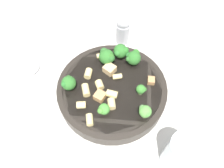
{
  "coord_description": "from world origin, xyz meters",
  "views": [
    {
      "loc": [
        0.25,
        0.13,
        0.49
      ],
      "look_at": [
        0.0,
        0.0,
        0.05
      ],
      "focal_mm": 35.0,
      "sensor_mm": 36.0,
      "label": 1
    }
  ],
  "objects_px": {
    "broccoli_floret_1": "(121,51)",
    "broccoli_floret_6": "(104,109)",
    "broccoli_floret_4": "(134,58)",
    "drinking_glass": "(179,156)",
    "broccoli_floret_5": "(145,111)",
    "broccoli_floret_0": "(107,57)",
    "rigatoni_6": "(100,85)",
    "rigatoni_0": "(118,77)",
    "rigatoni_2": "(86,90)",
    "broccoli_floret_2": "(141,89)",
    "rigatoni_4": "(81,105)",
    "rigatoni_8": "(88,73)",
    "pasta_bowl": "(112,90)",
    "pepper_shaker": "(123,30)",
    "chicken_chunk_2": "(100,96)",
    "spoon": "(32,73)",
    "rigatoni_5": "(101,56)",
    "rigatoni_1": "(91,120)",
    "rigatoni_3": "(112,104)",
    "rigatoni_7": "(112,94)",
    "broccoli_floret_3": "(68,83)",
    "chicken_chunk_0": "(151,81)",
    "chicken_chunk_1": "(110,69)"
  },
  "relations": [
    {
      "from": "rigatoni_4",
      "to": "rigatoni_8",
      "type": "distance_m",
      "value": 0.09
    },
    {
      "from": "broccoli_floret_1",
      "to": "chicken_chunk_1",
      "type": "relative_size",
      "value": 1.64
    },
    {
      "from": "broccoli_floret_4",
      "to": "rigatoni_7",
      "type": "relative_size",
      "value": 1.66
    },
    {
      "from": "broccoli_floret_1",
      "to": "rigatoni_2",
      "type": "height_order",
      "value": "broccoli_floret_1"
    },
    {
      "from": "broccoli_floret_3",
      "to": "rigatoni_8",
      "type": "height_order",
      "value": "broccoli_floret_3"
    },
    {
      "from": "rigatoni_3",
      "to": "broccoli_floret_0",
      "type": "bearing_deg",
      "value": -146.81
    },
    {
      "from": "broccoli_floret_1",
      "to": "broccoli_floret_6",
      "type": "relative_size",
      "value": 1.47
    },
    {
      "from": "broccoli_floret_2",
      "to": "rigatoni_4",
      "type": "distance_m",
      "value": 0.14
    },
    {
      "from": "rigatoni_1",
      "to": "rigatoni_0",
      "type": "bearing_deg",
      "value": -179.52
    },
    {
      "from": "chicken_chunk_2",
      "to": "rigatoni_1",
      "type": "bearing_deg",
      "value": 11.59
    },
    {
      "from": "broccoli_floret_1",
      "to": "broccoli_floret_4",
      "type": "relative_size",
      "value": 1.04
    },
    {
      "from": "rigatoni_8",
      "to": "pepper_shaker",
      "type": "xyz_separation_m",
      "value": [
        -0.18,
        0.01,
        -0.0
      ]
    },
    {
      "from": "pasta_bowl",
      "to": "rigatoni_4",
      "type": "height_order",
      "value": "rigatoni_4"
    },
    {
      "from": "rigatoni_0",
      "to": "rigatoni_7",
      "type": "bearing_deg",
      "value": 11.89
    },
    {
      "from": "broccoli_floret_4",
      "to": "rigatoni_7",
      "type": "xyz_separation_m",
      "value": [
        0.11,
        -0.0,
        -0.01
      ]
    },
    {
      "from": "rigatoni_2",
      "to": "rigatoni_6",
      "type": "distance_m",
      "value": 0.04
    },
    {
      "from": "broccoli_floret_4",
      "to": "drinking_glass",
      "type": "height_order",
      "value": "drinking_glass"
    },
    {
      "from": "broccoli_floret_3",
      "to": "rigatoni_1",
      "type": "height_order",
      "value": "broccoli_floret_3"
    },
    {
      "from": "broccoli_floret_0",
      "to": "rigatoni_1",
      "type": "bearing_deg",
      "value": 16.7
    },
    {
      "from": "broccoli_floret_3",
      "to": "chicken_chunk_0",
      "type": "height_order",
      "value": "broccoli_floret_3"
    },
    {
      "from": "chicken_chunk_1",
      "to": "broccoli_floret_6",
      "type": "bearing_deg",
      "value": 21.97
    },
    {
      "from": "broccoli_floret_1",
      "to": "rigatoni_6",
      "type": "distance_m",
      "value": 0.11
    },
    {
      "from": "broccoli_floret_3",
      "to": "rigatoni_3",
      "type": "relative_size",
      "value": 1.64
    },
    {
      "from": "broccoli_floret_5",
      "to": "broccoli_floret_0",
      "type": "bearing_deg",
      "value": -123.38
    },
    {
      "from": "broccoli_floret_0",
      "to": "rigatoni_5",
      "type": "distance_m",
      "value": 0.03
    },
    {
      "from": "rigatoni_6",
      "to": "rigatoni_0",
      "type": "bearing_deg",
      "value": 147.84
    },
    {
      "from": "broccoli_floret_4",
      "to": "broccoli_floret_5",
      "type": "height_order",
      "value": "broccoli_floret_4"
    },
    {
      "from": "pasta_bowl",
      "to": "pepper_shaker",
      "type": "height_order",
      "value": "pepper_shaker"
    },
    {
      "from": "rigatoni_5",
      "to": "pepper_shaker",
      "type": "height_order",
      "value": "pepper_shaker"
    },
    {
      "from": "rigatoni_0",
      "to": "rigatoni_2",
      "type": "xyz_separation_m",
      "value": [
        0.07,
        -0.05,
        0.0
      ]
    },
    {
      "from": "pasta_bowl",
      "to": "rigatoni_6",
      "type": "relative_size",
      "value": 12.78
    },
    {
      "from": "broccoli_floret_0",
      "to": "drinking_glass",
      "type": "height_order",
      "value": "drinking_glass"
    },
    {
      "from": "broccoli_floret_5",
      "to": "rigatoni_6",
      "type": "height_order",
      "value": "broccoli_floret_5"
    },
    {
      "from": "rigatoni_0",
      "to": "rigatoni_5",
      "type": "height_order",
      "value": "same"
    },
    {
      "from": "broccoli_floret_5",
      "to": "rigatoni_3",
      "type": "xyz_separation_m",
      "value": [
        0.01,
        -0.08,
        -0.01
      ]
    },
    {
      "from": "rigatoni_4",
      "to": "rigatoni_6",
      "type": "bearing_deg",
      "value": 171.35
    },
    {
      "from": "pepper_shaker",
      "to": "spoon",
      "type": "relative_size",
      "value": 0.59
    },
    {
      "from": "broccoli_floret_2",
      "to": "rigatoni_5",
      "type": "relative_size",
      "value": 1.28
    },
    {
      "from": "broccoli_floret_5",
      "to": "rigatoni_5",
      "type": "xyz_separation_m",
      "value": [
        -0.1,
        -0.17,
        -0.02
      ]
    },
    {
      "from": "broccoli_floret_0",
      "to": "rigatoni_5",
      "type": "xyz_separation_m",
      "value": [
        -0.01,
        -0.02,
        -0.02
      ]
    },
    {
      "from": "broccoli_floret_2",
      "to": "broccoli_floret_6",
      "type": "height_order",
      "value": "broccoli_floret_6"
    },
    {
      "from": "broccoli_floret_5",
      "to": "broccoli_floret_6",
      "type": "xyz_separation_m",
      "value": [
        0.03,
        -0.08,
        -0.01
      ]
    },
    {
      "from": "broccoli_floret_1",
      "to": "rigatoni_6",
      "type": "height_order",
      "value": "broccoli_floret_1"
    },
    {
      "from": "rigatoni_6",
      "to": "drinking_glass",
      "type": "distance_m",
      "value": 0.23
    },
    {
      "from": "rigatoni_2",
      "to": "drinking_glass",
      "type": "bearing_deg",
      "value": 80.17
    },
    {
      "from": "rigatoni_4",
      "to": "rigatoni_8",
      "type": "relative_size",
      "value": 0.85
    },
    {
      "from": "rigatoni_8",
      "to": "rigatoni_4",
      "type": "bearing_deg",
      "value": 20.85
    },
    {
      "from": "broccoli_floret_5",
      "to": "rigatoni_8",
      "type": "relative_size",
      "value": 1.59
    },
    {
      "from": "chicken_chunk_2",
      "to": "spoon",
      "type": "xyz_separation_m",
      "value": [
        0.01,
        -0.21,
        -0.04
      ]
    },
    {
      "from": "broccoli_floret_1",
      "to": "broccoli_floret_6",
      "type": "xyz_separation_m",
      "value": [
        0.16,
        0.04,
        -0.01
      ]
    }
  ]
}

